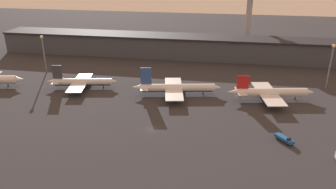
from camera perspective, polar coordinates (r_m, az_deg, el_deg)
ground at (r=130.19m, az=-2.83°, el=-6.06°), size 600.00×600.00×0.00m
terminal_building at (r=223.84m, az=2.93°, el=8.35°), size 254.59×21.02×14.62m
airplane_1 at (r=175.49m, az=-14.78°, el=2.10°), size 36.96×28.95×12.29m
airplane_2 at (r=161.20m, az=1.45°, el=1.14°), size 44.00×31.72×13.97m
airplane_3 at (r=162.26m, az=17.42°, el=0.28°), size 41.48×30.96×12.27m
service_vehicle_0 at (r=128.55m, az=19.63°, el=-7.27°), size 6.69×7.58×2.54m
lamp_post_0 at (r=204.07m, az=-20.90°, el=7.47°), size 1.80×1.80×21.95m
lamp_post_1 at (r=184.26m, az=26.52°, el=5.30°), size 1.80×1.80×23.38m
control_tower at (r=263.76m, az=13.94°, el=13.75°), size 9.00×9.00×42.44m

